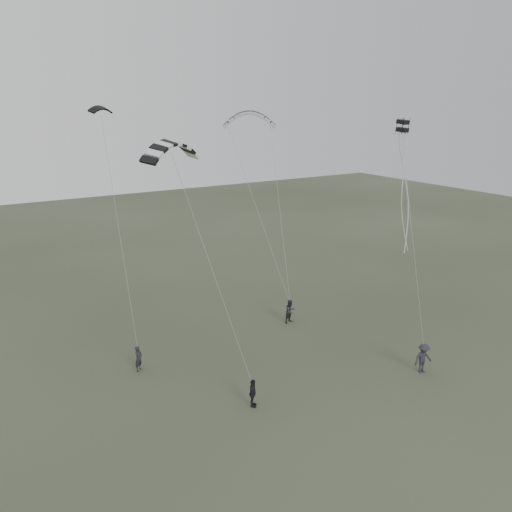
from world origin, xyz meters
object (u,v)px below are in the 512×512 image
kite_dark_small (100,108)px  kite_box (403,126)px  flyer_left (139,358)px  flyer_right (290,311)px  flyer_center (253,393)px  kite_pale_large (249,113)px  kite_striped (171,143)px  flyer_far (423,358)px

kite_dark_small → kite_box: size_ratio=2.25×
flyer_left → kite_box: 20.84m
flyer_right → flyer_center: (-7.99, -7.82, -0.08)m
kite_pale_large → kite_striped: size_ratio=1.19×
flyer_left → flyer_far: 17.17m
flyer_right → flyer_far: 10.44m
flyer_right → flyer_left: bearing=172.2°
flyer_far → kite_pale_large: (-2.36, 16.35, 13.97)m
flyer_center → flyer_right: bearing=-6.3°
flyer_right → kite_box: (2.78, -6.84, 13.47)m
flyer_right → kite_dark_small: bearing=151.3°
flyer_far → kite_striped: (-13.47, 4.94, 12.88)m
kite_dark_small → kite_box: kite_dark_small is taller
flyer_center → kite_dark_small: bearing=57.8°
flyer_center → kite_pale_large: kite_pale_large is taller
flyer_left → kite_pale_large: size_ratio=0.39×
flyer_center → kite_striped: 13.58m
flyer_left → kite_dark_small: bearing=46.8°
kite_striped → kite_box: bearing=-33.4°
flyer_left → kite_striped: 13.71m
flyer_right → kite_pale_large: 15.35m
kite_pale_large → flyer_far: bearing=-50.1°
kite_pale_large → kite_box: size_ratio=6.01×
flyer_left → flyer_center: 7.91m
flyer_left → kite_box: size_ratio=2.36×
flyer_far → kite_pale_large: 21.64m
flyer_center → kite_pale_large: bearing=9.0°
flyer_right → flyer_center: bearing=-148.0°
flyer_center → flyer_far: bearing=-62.9°
flyer_left → kite_striped: bearing=-116.8°
kite_pale_large → flyer_left: bearing=-117.7°
flyer_center → kite_pale_large: 21.55m
flyer_far → kite_box: kite_box is taller
kite_dark_small → kite_pale_large: size_ratio=0.38×
flyer_left → kite_pale_large: kite_pale_large is taller
flyer_center → kite_dark_small: size_ratio=1.04×
kite_dark_small → flyer_left: bearing=-119.8°
flyer_center → kite_striped: size_ratio=0.47×
kite_pale_large → kite_striped: bearing=-102.5°
flyer_right → kite_dark_small: size_ratio=1.15×
flyer_far → kite_striped: kite_striped is taller
flyer_far → kite_dark_small: size_ratio=1.22×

